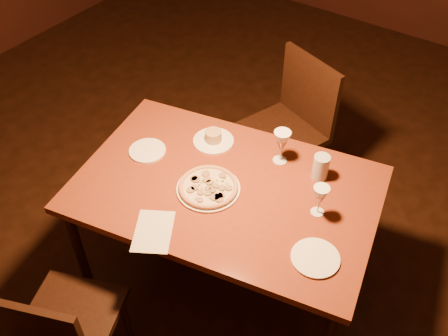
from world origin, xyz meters
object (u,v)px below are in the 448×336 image
Objects in this scene: pizza_plate at (208,187)px; chair_far at (289,124)px; chair_near at (62,328)px; dining_table at (226,196)px.

chair_far is at bearing 93.08° from pizza_plate.
chair_far is 0.94m from pizza_plate.
pizza_plate is at bearing 55.06° from chair_near.
dining_table is 0.12m from pizza_plate.
dining_table is at bearing -62.97° from chair_far.
pizza_plate is (0.20, 0.82, 0.30)m from chair_near.
dining_table is at bearing 52.57° from chair_near.
chair_near is 2.79× the size of pizza_plate.
chair_far reaches higher than dining_table.
pizza_plate is at bearing -142.53° from dining_table.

